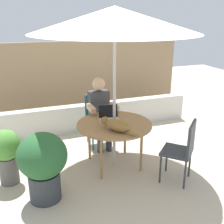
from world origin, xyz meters
The scene contains 12 objects.
ground_plane centered at (0.00, 0.00, 0.00)m, with size 14.00×14.00×0.00m, color beige.
fence_back centered at (0.00, 2.34, 0.86)m, with size 4.80×0.08×1.71m, color #937756.
planter_wall_low centered at (0.00, 1.50, 0.27)m, with size 4.32×0.20×0.55m, color beige.
patio_table centered at (0.00, 0.00, 0.65)m, with size 1.13×1.13×0.70m.
patio_umbrella centered at (0.00, 0.00, 2.19)m, with size 2.31×2.31×2.36m.
chair_occupied centered at (0.00, 0.86, 0.54)m, with size 0.40×0.40×0.91m.
chair_empty centered at (0.73, -0.74, 0.54)m, with size 0.57×0.57×0.91m.
person_seated centered at (0.00, 0.70, 0.71)m, with size 0.48×0.48×1.25m.
laptop centered at (-0.02, 0.20, 0.77)m, with size 0.33×0.29×0.21m.
cat centered at (-0.07, -0.25, 0.79)m, with size 0.40×0.57×0.17m.
potted_plant_near_fence centered at (-1.13, -0.49, 0.53)m, with size 0.62×0.62×0.91m.
potted_plant_by_chair centered at (-1.56, 0.06, 0.48)m, with size 0.41×0.41×0.80m.
Camera 1 is at (-1.36, -3.64, 2.28)m, focal length 44.71 mm.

